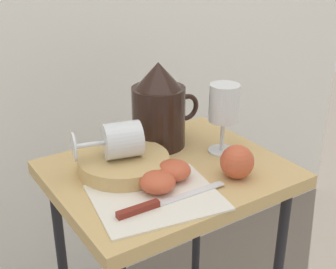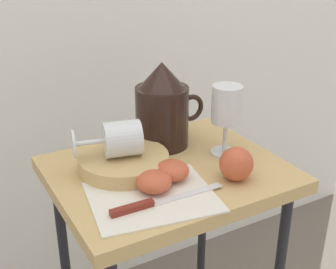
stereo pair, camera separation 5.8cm
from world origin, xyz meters
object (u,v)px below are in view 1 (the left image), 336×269
object	(u,v)px
apple_half_right	(174,170)
apple_whole	(237,162)
apple_half_left	(158,182)
table	(168,201)
basket_tray	(124,164)
pitcher	(159,113)
knife	(157,204)
wine_glass_tipped_near	(120,140)
wine_glass_upright	(225,108)

from	to	relation	value
apple_half_right	apple_whole	distance (m)	0.13
apple_whole	apple_half_left	bearing A→B (deg)	167.92
table	basket_tray	distance (m)	0.14
pitcher	apple_whole	bearing A→B (deg)	-77.36
apple_whole	knife	world-z (taller)	apple_whole
table	basket_tray	bearing A→B (deg)	155.08
table	pitcher	bearing A→B (deg)	66.70
apple_half_right	table	bearing A→B (deg)	68.92
wine_glass_tipped_near	knife	xyz separation A→B (m)	(-0.01, -0.16, -0.06)
knife	table	bearing A→B (deg)	49.32
table	wine_glass_tipped_near	size ratio (longest dim) A/B	4.47
table	basket_tray	xyz separation A→B (m)	(-0.09, 0.04, 0.10)
wine_glass_tipped_near	apple_whole	bearing A→B (deg)	-38.82
table	knife	size ratio (longest dim) A/B	2.91
table	apple_half_left	xyz separation A→B (m)	(-0.07, -0.07, 0.11)
basket_tray	wine_glass_upright	xyz separation A→B (m)	(0.24, -0.04, 0.09)
basket_tray	apple_whole	world-z (taller)	apple_whole
pitcher	knife	bearing A→B (deg)	-123.05
wine_glass_tipped_near	apple_half_right	world-z (taller)	wine_glass_tipped_near
wine_glass_tipped_near	apple_whole	world-z (taller)	wine_glass_tipped_near
apple_half_left	apple_half_right	bearing A→B (deg)	23.37
pitcher	knife	distance (m)	0.29
table	apple_half_left	size ratio (longest dim) A/B	9.67
basket_tray	apple_half_left	distance (m)	0.11
apple_half_right	apple_whole	xyz separation A→B (m)	(0.12, -0.06, 0.01)
table	knife	distance (m)	0.18
basket_tray	apple_half_left	bearing A→B (deg)	-83.08
wine_glass_tipped_near	knife	world-z (taller)	wine_glass_tipped_near
pitcher	apple_half_left	bearing A→B (deg)	-123.00
pitcher	apple_whole	size ratio (longest dim) A/B	2.87
apple_half_left	apple_half_right	world-z (taller)	same
table	knife	xyz separation A→B (m)	(-0.10, -0.12, 0.09)
basket_tray	knife	world-z (taller)	basket_tray
pitcher	wine_glass_tipped_near	bearing A→B (deg)	-153.34
table	apple_half_right	world-z (taller)	apple_half_right
wine_glass_upright	knife	world-z (taller)	wine_glass_upright
wine_glass_tipped_near	basket_tray	bearing A→B (deg)	-26.35
wine_glass_upright	apple_half_left	world-z (taller)	wine_glass_upright
basket_tray	wine_glass_tipped_near	world-z (taller)	wine_glass_tipped_near
apple_whole	knife	bearing A→B (deg)	-177.59
basket_tray	pitcher	xyz separation A→B (m)	(0.13, 0.07, 0.06)
wine_glass_upright	pitcher	bearing A→B (deg)	130.93
pitcher	wine_glass_tipped_near	distance (m)	0.16
basket_tray	apple_half_right	distance (m)	0.11
wine_glass_tipped_near	apple_half_right	distance (m)	0.13
table	wine_glass_upright	world-z (taller)	wine_glass_upright
apple_half_left	knife	xyz separation A→B (m)	(-0.03, -0.05, -0.02)
pitcher	apple_half_right	world-z (taller)	pitcher
table	wine_glass_tipped_near	xyz separation A→B (m)	(-0.09, 0.04, 0.16)
apple_half_right	pitcher	bearing A→B (deg)	67.38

